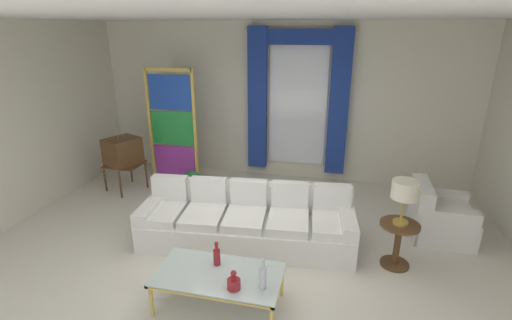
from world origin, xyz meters
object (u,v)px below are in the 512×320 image
at_px(bottle_crystal_tall, 263,276).
at_px(peacock_figurine, 190,184).
at_px(round_side_table, 398,241).
at_px(table_lamp_brass, 405,192).
at_px(bottle_blue_decanter, 217,256).
at_px(bottle_amber_squat, 234,283).
at_px(armchair_white, 437,218).
at_px(couch_white_long, 247,221).
at_px(coffee_table, 219,276).
at_px(stained_glass_divider, 173,131).
at_px(vintage_tv, 123,153).

height_order(bottle_crystal_tall, peacock_figurine, bottle_crystal_tall).
relative_size(round_side_table, table_lamp_brass, 1.04).
distance_m(bottle_blue_decanter, bottle_amber_squat, 0.45).
xyz_separation_m(bottle_crystal_tall, armchair_white, (2.09, 2.22, -0.27)).
height_order(couch_white_long, table_lamp_brass, table_lamp_brass).
distance_m(couch_white_long, peacock_figurine, 1.85).
xyz_separation_m(peacock_figurine, table_lamp_brass, (3.37, -1.35, 0.81)).
bearing_deg(coffee_table, bottle_amber_squat, -40.08).
xyz_separation_m(coffee_table, bottle_amber_squat, (0.23, -0.19, 0.10)).
xyz_separation_m(couch_white_long, stained_glass_divider, (-1.88, 1.71, 0.75)).
bearing_deg(round_side_table, peacock_figurine, 158.20).
height_order(coffee_table, stained_glass_divider, stained_glass_divider).
distance_m(bottle_blue_decanter, bottle_crystal_tall, 0.63).
height_order(bottle_blue_decanter, bottle_crystal_tall, bottle_crystal_tall).
height_order(coffee_table, vintage_tv, vintage_tv).
xyz_separation_m(couch_white_long, bottle_crystal_tall, (0.54, -1.45, 0.25)).
bearing_deg(couch_white_long, bottle_amber_squat, -80.28).
height_order(bottle_amber_squat, peacock_figurine, bottle_amber_squat).
bearing_deg(vintage_tv, bottle_crystal_tall, -39.80).
xyz_separation_m(couch_white_long, coffee_table, (0.03, -1.34, 0.07)).
height_order(coffee_table, table_lamp_brass, table_lamp_brass).
height_order(coffee_table, peacock_figurine, peacock_figurine).
distance_m(bottle_blue_decanter, table_lamp_brass, 2.33).
relative_size(bottle_blue_decanter, armchair_white, 0.34).
xyz_separation_m(couch_white_long, armchair_white, (2.63, 0.76, -0.02)).
distance_m(stained_glass_divider, table_lamp_brass, 4.28).
bearing_deg(coffee_table, vintage_tv, 136.54).
bearing_deg(table_lamp_brass, vintage_tv, 163.95).
relative_size(coffee_table, stained_glass_divider, 0.61).
bearing_deg(bottle_crystal_tall, armchair_white, 46.66).
xyz_separation_m(bottle_blue_decanter, bottle_amber_squat, (0.29, -0.34, -0.04)).
distance_m(bottle_crystal_tall, bottle_amber_squat, 0.30).
bearing_deg(round_side_table, bottle_blue_decanter, -152.17).
bearing_deg(bottle_amber_squat, round_side_table, 39.25).
relative_size(couch_white_long, stained_glass_divider, 1.36).
distance_m(couch_white_long, coffee_table, 1.34).
bearing_deg(table_lamp_brass, bottle_crystal_tall, -137.43).
relative_size(bottle_crystal_tall, stained_glass_divider, 0.16).
height_order(couch_white_long, round_side_table, couch_white_long).
xyz_separation_m(coffee_table, peacock_figurine, (-1.42, 2.56, -0.16)).
relative_size(coffee_table, bottle_crystal_tall, 3.86).
bearing_deg(couch_white_long, armchair_white, 16.18).
xyz_separation_m(coffee_table, table_lamp_brass, (1.95, 1.21, 0.65)).
bearing_deg(bottle_crystal_tall, bottle_blue_decanter, 155.28).
height_order(coffee_table, bottle_amber_squat, bottle_amber_squat).
distance_m(vintage_tv, stained_glass_divider, 0.98).
xyz_separation_m(coffee_table, stained_glass_divider, (-1.92, 3.05, 0.68)).
relative_size(armchair_white, peacock_figurine, 1.39).
relative_size(peacock_figurine, round_side_table, 1.01).
bearing_deg(table_lamp_brass, armchair_white, 53.94).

